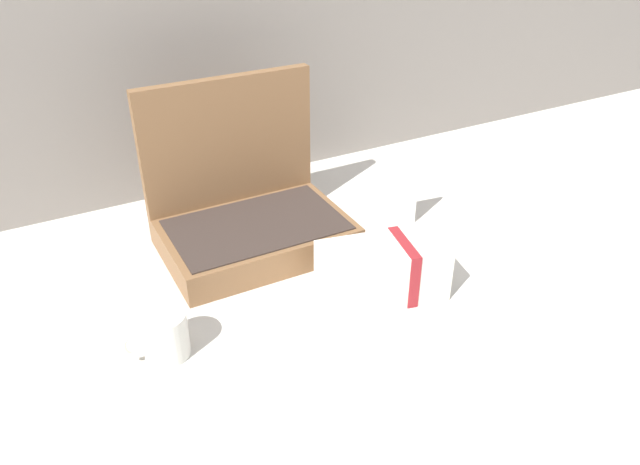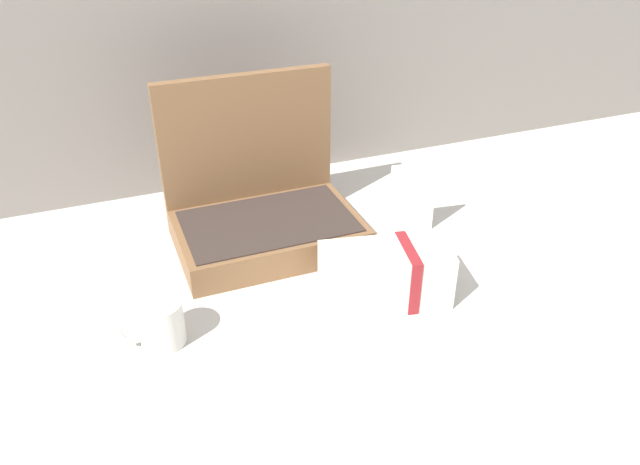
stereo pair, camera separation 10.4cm
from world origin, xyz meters
The scene contains 5 objects.
ground_plane centered at (0.00, 0.00, 0.00)m, with size 6.00×6.00×0.00m, color beige.
open_suitcase centered at (-0.05, 0.25, 0.08)m, with size 0.37×0.26×0.34m.
cream_toiletry_bag centered at (0.10, -0.04, 0.05)m, with size 0.25×0.15×0.11m.
coffee_mug centered at (-0.31, -0.01, 0.04)m, with size 0.11×0.08×0.08m.
info_card_left centered at (0.26, 0.16, 0.08)m, with size 0.10×0.01×0.16m, color white.
Camera 2 is at (-0.35, -0.85, 0.70)m, focal length 34.55 mm.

